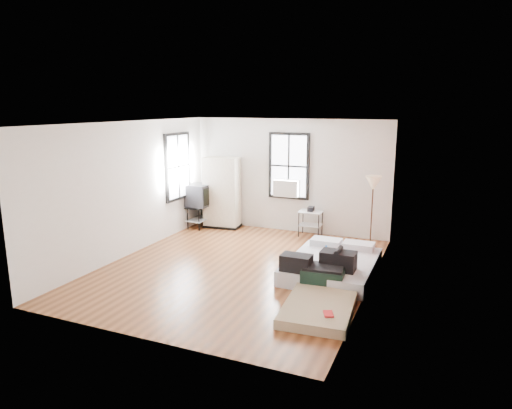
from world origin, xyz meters
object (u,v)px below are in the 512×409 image
at_px(side_table, 311,216).
at_px(floor_lamp, 373,187).
at_px(tv_stand, 200,196).
at_px(mattress_main, 331,264).
at_px(mattress_bare, 322,295).
at_px(wardrobe, 222,193).

bearing_deg(side_table, floor_lamp, -14.14).
bearing_deg(tv_stand, floor_lamp, 0.97).
height_order(mattress_main, tv_stand, tv_stand).
xyz_separation_m(mattress_bare, floor_lamp, (0.24, 3.25, 1.25)).
bearing_deg(wardrobe, tv_stand, -159.99).
xyz_separation_m(mattress_bare, wardrobe, (-3.61, 3.55, 0.78)).
distance_m(mattress_main, mattress_bare, 1.33).
relative_size(mattress_main, tv_stand, 1.85).
height_order(floor_lamp, tv_stand, floor_lamp).
bearing_deg(mattress_main, side_table, 115.24).
distance_m(mattress_bare, tv_stand, 5.33).
bearing_deg(floor_lamp, tv_stand, 179.27).
height_order(wardrobe, side_table, wardrobe).
height_order(mattress_bare, side_table, side_table).
relative_size(mattress_bare, side_table, 2.75).
height_order(mattress_bare, tv_stand, tv_stand).
bearing_deg(mattress_bare, floor_lamp, 81.29).
xyz_separation_m(wardrobe, floor_lamp, (3.85, -0.31, 0.47)).
xyz_separation_m(mattress_main, side_table, (-1.09, 2.30, 0.31)).
height_order(side_table, tv_stand, tv_stand).
height_order(wardrobe, floor_lamp, wardrobe).
bearing_deg(mattress_main, floor_lamp, 78.12).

